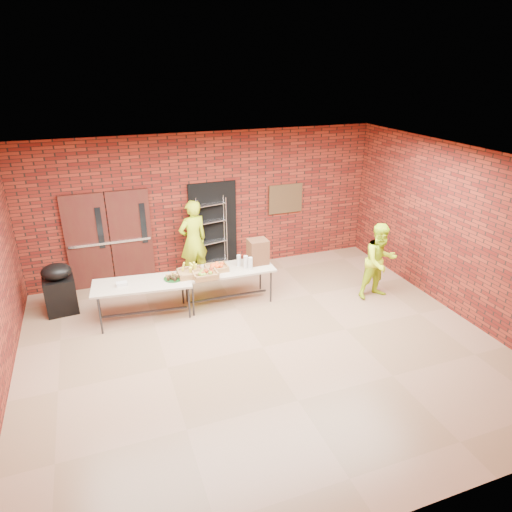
{
  "coord_description": "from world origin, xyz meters",
  "views": [
    {
      "loc": [
        -2.41,
        -6.2,
        4.58
      ],
      "look_at": [
        0.39,
        1.4,
        1.11
      ],
      "focal_mm": 32.0,
      "sensor_mm": 36.0,
      "label": 1
    }
  ],
  "objects_px": {
    "table_left": "(142,286)",
    "wire_rack": "(212,236)",
    "volunteer_man": "(380,261)",
    "covered_grill": "(59,288)",
    "volunteer_woman": "(193,241)",
    "table_right": "(228,271)",
    "coffee_dispenser": "(258,251)"
  },
  "relations": [
    {
      "from": "covered_grill",
      "to": "table_left",
      "type": "bearing_deg",
      "value": -32.57
    },
    {
      "from": "covered_grill",
      "to": "volunteer_woman",
      "type": "bearing_deg",
      "value": 7.2
    },
    {
      "from": "volunteer_man",
      "to": "volunteer_woman",
      "type": "bearing_deg",
      "value": 144.47
    },
    {
      "from": "table_left",
      "to": "table_right",
      "type": "distance_m",
      "value": 1.71
    },
    {
      "from": "volunteer_woman",
      "to": "volunteer_man",
      "type": "height_order",
      "value": "volunteer_woman"
    },
    {
      "from": "coffee_dispenser",
      "to": "table_left",
      "type": "bearing_deg",
      "value": -177.13
    },
    {
      "from": "wire_rack",
      "to": "volunteer_woman",
      "type": "distance_m",
      "value": 0.54
    },
    {
      "from": "table_left",
      "to": "covered_grill",
      "type": "distance_m",
      "value": 1.69
    },
    {
      "from": "wire_rack",
      "to": "coffee_dispenser",
      "type": "height_order",
      "value": "wire_rack"
    },
    {
      "from": "wire_rack",
      "to": "table_left",
      "type": "xyz_separation_m",
      "value": [
        -1.8,
        -1.6,
        -0.21
      ]
    },
    {
      "from": "table_left",
      "to": "table_right",
      "type": "height_order",
      "value": "table_left"
    },
    {
      "from": "table_left",
      "to": "covered_grill",
      "type": "height_order",
      "value": "covered_grill"
    },
    {
      "from": "wire_rack",
      "to": "volunteer_woman",
      "type": "bearing_deg",
      "value": -167.94
    },
    {
      "from": "coffee_dispenser",
      "to": "covered_grill",
      "type": "bearing_deg",
      "value": 170.22
    },
    {
      "from": "table_right",
      "to": "volunteer_woman",
      "type": "bearing_deg",
      "value": 107.86
    },
    {
      "from": "table_left",
      "to": "volunteer_man",
      "type": "relative_size",
      "value": 1.18
    },
    {
      "from": "table_left",
      "to": "volunteer_man",
      "type": "height_order",
      "value": "volunteer_man"
    },
    {
      "from": "covered_grill",
      "to": "wire_rack",
      "type": "bearing_deg",
      "value": 9.1
    },
    {
      "from": "table_left",
      "to": "coffee_dispenser",
      "type": "height_order",
      "value": "coffee_dispenser"
    },
    {
      "from": "wire_rack",
      "to": "volunteer_man",
      "type": "relative_size",
      "value": 1.12
    },
    {
      "from": "table_left",
      "to": "table_right",
      "type": "bearing_deg",
      "value": 8.11
    },
    {
      "from": "table_right",
      "to": "coffee_dispenser",
      "type": "distance_m",
      "value": 0.74
    },
    {
      "from": "wire_rack",
      "to": "volunteer_woman",
      "type": "height_order",
      "value": "volunteer_woman"
    },
    {
      "from": "wire_rack",
      "to": "volunteer_man",
      "type": "xyz_separation_m",
      "value": [
        2.89,
        -2.4,
        -0.09
      ]
    },
    {
      "from": "table_right",
      "to": "covered_grill",
      "type": "xyz_separation_m",
      "value": [
        -3.2,
        0.73,
        -0.17
      ]
    },
    {
      "from": "table_left",
      "to": "wire_rack",
      "type": "bearing_deg",
      "value": 47.87
    },
    {
      "from": "volunteer_man",
      "to": "covered_grill",
      "type": "bearing_deg",
      "value": 162.89
    },
    {
      "from": "table_right",
      "to": "coffee_dispenser",
      "type": "bearing_deg",
      "value": 6.73
    },
    {
      "from": "volunteer_man",
      "to": "coffee_dispenser",
      "type": "bearing_deg",
      "value": 155.79
    },
    {
      "from": "table_right",
      "to": "coffee_dispenser",
      "type": "height_order",
      "value": "coffee_dispenser"
    },
    {
      "from": "wire_rack",
      "to": "volunteer_woman",
      "type": "relative_size",
      "value": 0.98
    },
    {
      "from": "wire_rack",
      "to": "table_right",
      "type": "height_order",
      "value": "wire_rack"
    }
  ]
}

